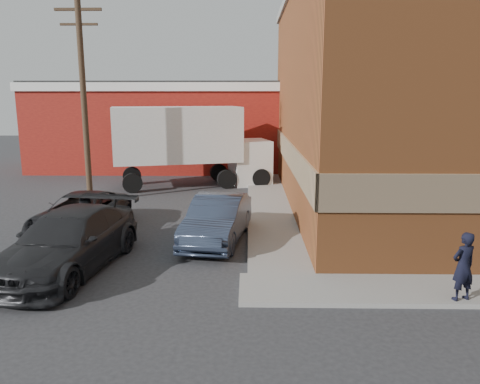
% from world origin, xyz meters
% --- Properties ---
extents(ground, '(90.00, 90.00, 0.00)m').
position_xyz_m(ground, '(0.00, 0.00, 0.00)').
color(ground, '#28282B').
rests_on(ground, ground).
extents(brick_building, '(14.25, 18.25, 9.36)m').
position_xyz_m(brick_building, '(8.50, 9.00, 4.68)').
color(brick_building, brown).
rests_on(brick_building, ground).
extents(sidewalk_west, '(1.80, 18.00, 0.12)m').
position_xyz_m(sidewalk_west, '(0.60, 9.00, 0.06)').
color(sidewalk_west, gray).
rests_on(sidewalk_west, ground).
extents(warehouse, '(16.30, 8.30, 5.60)m').
position_xyz_m(warehouse, '(-6.00, 20.00, 2.81)').
color(warehouse, maroon).
rests_on(warehouse, ground).
extents(utility_pole, '(2.00, 0.26, 9.00)m').
position_xyz_m(utility_pole, '(-7.50, 9.00, 4.75)').
color(utility_pole, '#473523').
rests_on(utility_pole, ground).
extents(man, '(0.68, 0.56, 1.61)m').
position_xyz_m(man, '(4.61, -1.55, 0.93)').
color(man, black).
rests_on(man, sidewalk_south).
extents(sedan, '(2.26, 4.76, 1.51)m').
position_xyz_m(sedan, '(-1.30, 3.13, 0.75)').
color(sedan, '#2F394E').
rests_on(sedan, ground).
extents(suv_a, '(2.65, 5.08, 1.37)m').
position_xyz_m(suv_a, '(-6.15, 4.05, 0.68)').
color(suv_a, black).
rests_on(suv_a, ground).
extents(suv_b, '(3.10, 5.86, 1.62)m').
position_xyz_m(suv_b, '(-5.21, 0.50, 0.81)').
color(suv_b, '#232325').
rests_on(suv_b, ground).
extents(box_truck, '(8.82, 4.52, 4.18)m').
position_xyz_m(box_truck, '(-3.21, 12.84, 2.41)').
color(box_truck, white).
rests_on(box_truck, ground).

